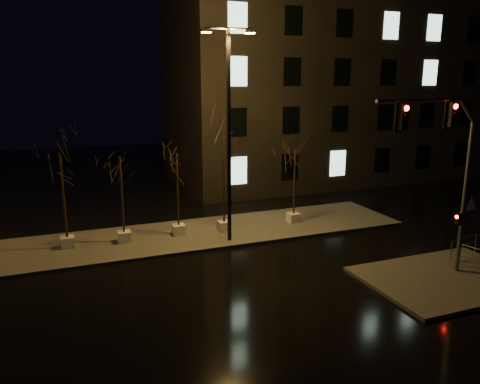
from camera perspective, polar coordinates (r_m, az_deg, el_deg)
name	(u,v)px	position (r m, az deg, el deg)	size (l,w,h in m)	color
ground	(252,275)	(20.59, 1.44, -10.09)	(90.00, 90.00, 0.00)	black
median	(209,233)	(25.83, -3.76, -4.97)	(22.00, 5.00, 0.15)	#403E39
sidewalk_corner	(447,278)	(21.91, 23.95, -9.60)	(7.00, 5.00, 0.15)	#403E39
building	(322,89)	(41.34, 9.91, 12.26)	(25.00, 12.00, 15.00)	black
tree_0	(62,175)	(23.96, -20.93, 1.95)	(1.80, 1.80, 4.83)	beige
tree_1	(121,176)	(23.99, -14.35, 1.89)	(1.80, 1.80, 4.53)	beige
tree_2	(177,172)	(24.60, -7.70, 2.41)	(1.80, 1.80, 4.49)	beige
tree_3	(224,158)	(24.86, -2.01, 4.21)	(1.80, 1.80, 5.38)	beige
tree_4	(295,166)	(26.77, 6.71, 3.15)	(1.80, 1.80, 4.38)	beige
traffic_signal_mast	(449,162)	(20.58, 24.10, 3.36)	(6.08, 0.63, 7.43)	#5C5E64
streetlight_main	(229,123)	(23.13, -1.37, 8.45)	(2.62, 0.71, 10.50)	black
guard_rail_a	(464,244)	(24.43, 25.64, -5.73)	(2.09, 0.54, 0.93)	#5C5E64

